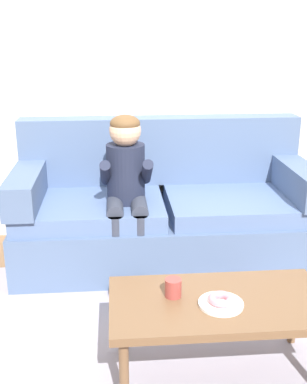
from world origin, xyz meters
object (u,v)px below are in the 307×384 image
(mug, at_px, (173,288))
(toy_controller, at_px, (245,303))
(coffee_table, at_px, (219,308))
(donut, at_px, (221,299))
(person_child, at_px, (126,181))
(couch, at_px, (164,212))

(mug, relative_size, toy_controller, 0.40)
(coffee_table, bearing_deg, donut, -94.46)
(donut, bearing_deg, coffee_table, 85.54)
(person_child, relative_size, mug, 12.24)
(mug, height_order, toy_controller, mug)
(donut, bearing_deg, mug, 155.12)
(donut, bearing_deg, toy_controller, 63.85)
(donut, height_order, mug, mug)
(couch, relative_size, toy_controller, 9.33)
(coffee_table, xyz_separation_m, mug, (-0.22, 0.05, 0.09))
(person_child, height_order, toy_controller, person_child)
(couch, relative_size, donut, 17.58)
(coffee_table, height_order, mug, mug)
(couch, xyz_separation_m, mug, (-0.09, -1.28, 0.11))
(toy_controller, bearing_deg, coffee_table, -145.01)
(person_child, bearing_deg, toy_controller, -37.24)
(coffee_table, xyz_separation_m, donut, (-0.00, -0.05, 0.08))
(couch, bearing_deg, toy_controller, -60.17)
(couch, xyz_separation_m, toy_controller, (0.43, -0.75, -0.33))
(couch, height_order, coffee_table, couch)
(couch, distance_m, donut, 1.39)
(coffee_table, xyz_separation_m, toy_controller, (0.31, 0.58, -0.35))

